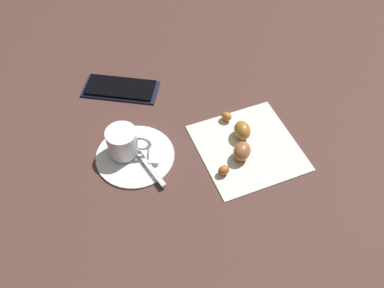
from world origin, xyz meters
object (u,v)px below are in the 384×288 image
at_px(saucer, 135,155).
at_px(croissant, 240,141).
at_px(napkin, 248,147).
at_px(cell_phone, 121,88).
at_px(teaspoon, 137,152).
at_px(sugar_packet, 154,151).
at_px(espresso_cup, 123,142).

distance_m(saucer, croissant, 0.19).
bearing_deg(napkin, cell_phone, 132.25).
xyz_separation_m(saucer, croissant, (0.19, -0.03, 0.01)).
xyz_separation_m(teaspoon, croissant, (0.18, -0.03, 0.01)).
relative_size(teaspoon, croissant, 0.97).
height_order(saucer, cell_phone, cell_phone).
distance_m(teaspoon, sugar_packet, 0.03).
bearing_deg(napkin, espresso_cup, 166.81).
xyz_separation_m(saucer, teaspoon, (0.00, 0.00, 0.01)).
xyz_separation_m(espresso_cup, teaspoon, (0.02, -0.01, -0.02)).
relative_size(teaspoon, cell_phone, 0.83).
height_order(espresso_cup, croissant, espresso_cup).
height_order(sugar_packet, napkin, sugar_packet).
xyz_separation_m(croissant, cell_phone, (-0.18, 0.21, -0.01)).
distance_m(sugar_packet, cell_phone, 0.19).
relative_size(croissant, cell_phone, 0.85).
xyz_separation_m(saucer, espresso_cup, (-0.02, 0.01, 0.03)).
height_order(espresso_cup, cell_phone, espresso_cup).
relative_size(saucer, cell_phone, 0.85).
bearing_deg(sugar_packet, napkin, -84.96).
height_order(saucer, napkin, saucer).
bearing_deg(espresso_cup, sugar_packet, -20.28).
xyz_separation_m(saucer, cell_phone, (0.01, 0.18, 0.00)).
distance_m(saucer, sugar_packet, 0.04).
xyz_separation_m(sugar_packet, cell_phone, (-0.03, 0.19, -0.01)).
distance_m(espresso_cup, croissant, 0.21).
distance_m(espresso_cup, cell_phone, 0.17).
relative_size(napkin, croissant, 1.28).
xyz_separation_m(saucer, napkin, (0.20, -0.04, -0.00)).
bearing_deg(sugar_packet, croissant, -83.78).
bearing_deg(cell_phone, napkin, -47.75).
xyz_separation_m(napkin, cell_phone, (-0.20, 0.22, 0.00)).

